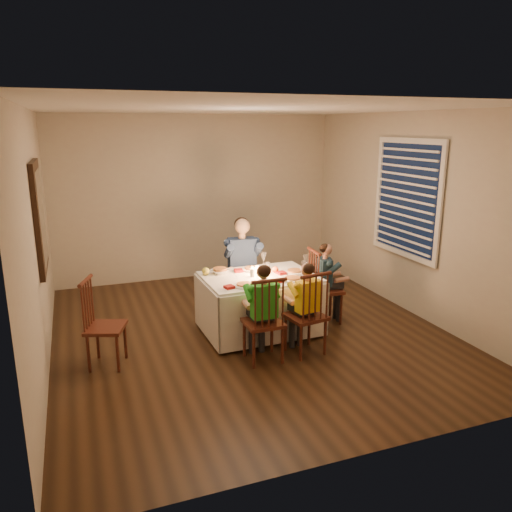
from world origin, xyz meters
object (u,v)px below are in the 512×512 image
object	(u,v)px
child_teal	(324,321)
child_green	(263,360)
serving_bowl	(220,272)
dining_table	(260,292)
chair_adult	(243,311)
adult	(243,311)
chair_end	(324,321)
chair_near_right	(305,352)
chair_extra	(109,365)
child_yellow	(305,352)
chair_near_left	(263,360)

from	to	relation	value
child_teal	child_green	bearing A→B (deg)	127.61
serving_bowl	dining_table	bearing A→B (deg)	-32.16
child_green	child_teal	world-z (taller)	child_green
dining_table	child_teal	size ratio (longest dim) A/B	1.35
chair_adult	serving_bowl	bearing A→B (deg)	-128.70
chair_adult	adult	bearing A→B (deg)	-174.38
chair_end	adult	world-z (taller)	adult
dining_table	child_teal	distance (m)	1.02
chair_adult	chair_near_right	bearing A→B (deg)	-75.29
chair_end	serving_bowl	size ratio (longest dim) A/B	4.64
child_green	chair_extra	bearing A→B (deg)	-15.98
child_yellow	chair_near_left	bearing A→B (deg)	-7.89
chair_near_right	adult	bearing A→B (deg)	-89.82
dining_table	chair_near_left	xyz separation A→B (m)	(-0.24, -0.73, -0.50)
adult	child_teal	bearing A→B (deg)	-33.55
adult	chair_extra	bearing A→B (deg)	-145.86
chair_extra	child_yellow	distance (m)	2.10
adult	serving_bowl	world-z (taller)	serving_bowl
chair_near_right	chair_end	world-z (taller)	same
chair_adult	chair_extra	xyz separation A→B (m)	(-1.82, -0.99, 0.00)
chair_near_right	chair_end	distance (m)	0.97
chair_end	child_teal	distance (m)	0.00
dining_table	chair_near_left	distance (m)	0.92
chair_adult	chair_near_right	size ratio (longest dim) A/B	1.00
dining_table	adult	bearing A→B (deg)	85.94
chair_adult	chair_near_left	xyz separation A→B (m)	(-0.27, -1.44, 0.00)
dining_table	adult	world-z (taller)	dining_table
chair_adult	child_green	distance (m)	1.47
dining_table	chair_adult	size ratio (longest dim) A/B	1.44
adult	chair_near_left	bearing A→B (deg)	-94.84
adult	child_green	world-z (taller)	adult
dining_table	child_green	size ratio (longest dim) A/B	1.30
chair_near_left	child_green	world-z (taller)	child_green
chair_near_left	child_teal	xyz separation A→B (m)	(1.13, 0.74, 0.00)
serving_bowl	chair_near_left	bearing A→B (deg)	-80.02
chair_near_left	child_yellow	size ratio (longest dim) A/B	0.93
child_yellow	serving_bowl	xyz separation A→B (m)	(-0.67, 0.98, 0.72)
adult	child_teal	xyz separation A→B (m)	(0.86, -0.70, 0.00)
chair_extra	child_teal	size ratio (longest dim) A/B	0.92
chair_near_right	child_yellow	distance (m)	0.00
dining_table	chair_near_left	bearing A→B (deg)	-109.54
chair_near_right	child_teal	size ratio (longest dim) A/B	0.94
adult	dining_table	bearing A→B (deg)	-86.79
chair_near_right	child_green	distance (m)	0.50
chair_extra	child_green	world-z (taller)	child_green
adult	child_yellow	size ratio (longest dim) A/B	1.24
chair_end	chair_near_left	bearing A→B (deg)	127.61
chair_end	chair_adult	bearing A→B (deg)	55.05
adult	child_yellow	xyz separation A→B (m)	(0.23, -1.44, 0.00)
serving_bowl	child_yellow	bearing A→B (deg)	-55.70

